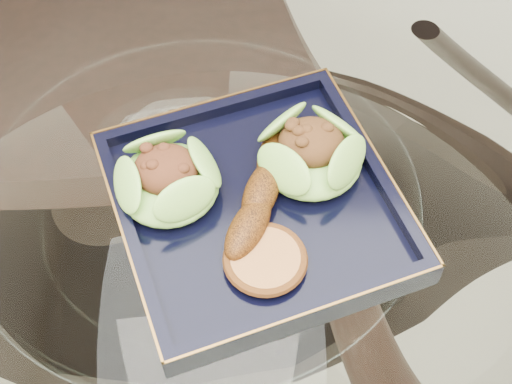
{
  "coord_description": "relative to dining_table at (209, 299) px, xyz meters",
  "views": [
    {
      "loc": [
        0.04,
        -0.39,
        1.37
      ],
      "look_at": [
        0.06,
        0.01,
        0.8
      ],
      "focal_mm": 50.0,
      "sensor_mm": 36.0,
      "label": 1
    }
  ],
  "objects": [
    {
      "name": "roasted_plantain",
      "position": [
        0.06,
        0.01,
        0.2
      ],
      "size": [
        0.08,
        0.16,
        0.03
      ],
      "primitive_type": "ellipsoid",
      "rotation": [
        0.0,
        0.0,
        1.22
      ],
      "color": "#5E2F09",
      "rests_on": "navy_plate"
    },
    {
      "name": "navy_plate",
      "position": [
        0.06,
        0.01,
        0.17
      ],
      "size": [
        0.34,
        0.34,
        0.02
      ],
      "primitive_type": "cube",
      "rotation": [
        0.0,
        0.0,
        0.31
      ],
      "color": "black",
      "rests_on": "dining_table"
    },
    {
      "name": "lettuce_wrap_left",
      "position": [
        -0.03,
        0.03,
        0.2
      ],
      "size": [
        0.11,
        0.11,
        0.04
      ],
      "primitive_type": "ellipsoid",
      "rotation": [
        0.0,
        0.0,
        -0.03
      ],
      "color": "#549E2E",
      "rests_on": "navy_plate"
    },
    {
      "name": "dining_chair",
      "position": [
        -0.14,
        0.48,
        -0.03
      ],
      "size": [
        0.48,
        0.48,
        1.01
      ],
      "rotation": [
        0.0,
        0.0,
        0.11
      ],
      "color": "black",
      "rests_on": "ground"
    },
    {
      "name": "dining_table",
      "position": [
        0.0,
        0.0,
        0.0
      ],
      "size": [
        1.13,
        1.13,
        0.77
      ],
      "color": "white",
      "rests_on": "ground"
    },
    {
      "name": "crumb_patty",
      "position": [
        0.06,
        -0.06,
        0.19
      ],
      "size": [
        0.08,
        0.08,
        0.01
      ],
      "primitive_type": "cylinder",
      "rotation": [
        0.0,
        0.0,
        -0.19
      ],
      "color": "#A96B38",
      "rests_on": "navy_plate"
    },
    {
      "name": "lettuce_wrap_right",
      "position": [
        0.11,
        0.06,
        0.2
      ],
      "size": [
        0.14,
        0.14,
        0.04
      ],
      "primitive_type": "ellipsoid",
      "rotation": [
        0.0,
        0.0,
        0.4
      ],
      "color": "#60A42F",
      "rests_on": "navy_plate"
    }
  ]
}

